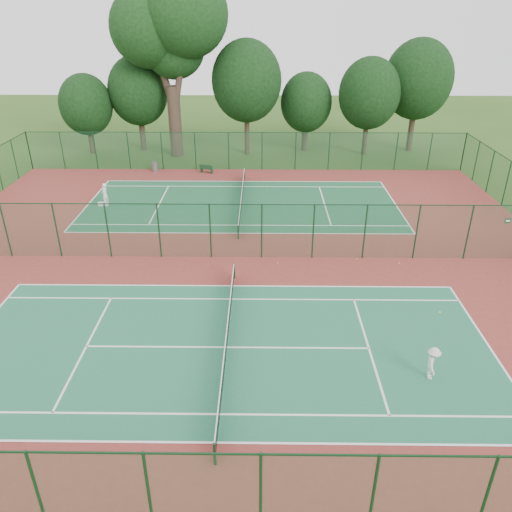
# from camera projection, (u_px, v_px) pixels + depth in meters

# --- Properties ---
(ground) EXTENTS (120.00, 120.00, 0.00)m
(ground) POSITION_uv_depth(u_px,v_px,m) (237.00, 257.00, 30.57)
(ground) COLOR #2D4F18
(ground) RESTS_ON ground
(red_pad) EXTENTS (40.00, 36.00, 0.01)m
(red_pad) POSITION_uv_depth(u_px,v_px,m) (237.00, 257.00, 30.57)
(red_pad) COLOR maroon
(red_pad) RESTS_ON ground
(court_near) EXTENTS (23.77, 10.97, 0.01)m
(court_near) POSITION_uv_depth(u_px,v_px,m) (227.00, 347.00, 22.55)
(court_near) COLOR #206546
(court_near) RESTS_ON red_pad
(court_far) EXTENTS (23.77, 10.97, 0.01)m
(court_far) POSITION_uv_depth(u_px,v_px,m) (242.00, 204.00, 38.59)
(court_far) COLOR #1B5633
(court_far) RESTS_ON red_pad
(fence_north) EXTENTS (40.00, 0.09, 3.50)m
(fence_north) POSITION_uv_depth(u_px,v_px,m) (245.00, 151.00, 45.82)
(fence_north) COLOR #17472D
(fence_north) RESTS_ON ground
(fence_south) EXTENTS (40.00, 0.09, 3.50)m
(fence_south) POSITION_uv_depth(u_px,v_px,m) (205.00, 498.00, 13.74)
(fence_south) COLOR #184A27
(fence_south) RESTS_ON ground
(fence_divider) EXTENTS (40.00, 0.09, 3.50)m
(fence_divider) POSITION_uv_depth(u_px,v_px,m) (236.00, 231.00, 29.78)
(fence_divider) COLOR #174726
(fence_divider) RESTS_ON ground
(tennis_net_near) EXTENTS (0.10, 12.90, 0.97)m
(tennis_net_near) POSITION_uv_depth(u_px,v_px,m) (227.00, 338.00, 22.31)
(tennis_net_near) COLOR #13361A
(tennis_net_near) RESTS_ON ground
(tennis_net_far) EXTENTS (0.10, 12.90, 0.97)m
(tennis_net_far) POSITION_uv_depth(u_px,v_px,m) (242.00, 198.00, 38.35)
(tennis_net_far) COLOR #123119
(tennis_net_far) RESTS_ON ground
(player_near) EXTENTS (0.73, 1.05, 1.48)m
(player_near) POSITION_uv_depth(u_px,v_px,m) (432.00, 363.00, 20.40)
(player_near) COLOR silver
(player_near) RESTS_ON court_near
(player_far) EXTENTS (0.51, 0.69, 1.74)m
(player_far) POSITION_uv_depth(u_px,v_px,m) (105.00, 194.00, 37.98)
(player_far) COLOR white
(player_far) RESTS_ON court_far
(trash_bin) EXTENTS (0.62, 0.62, 0.93)m
(trash_bin) POSITION_uv_depth(u_px,v_px,m) (155.00, 167.00, 45.76)
(trash_bin) COLOR slate
(trash_bin) RESTS_ON red_pad
(bench) EXTENTS (1.34, 0.80, 0.79)m
(bench) POSITION_uv_depth(u_px,v_px,m) (206.00, 169.00, 45.44)
(bench) COLOR #113218
(bench) RESTS_ON red_pad
(kit_bag) EXTENTS (0.77, 0.33, 0.28)m
(kit_bag) POSITION_uv_depth(u_px,v_px,m) (103.00, 204.00, 38.22)
(kit_bag) COLOR silver
(kit_bag) RESTS_ON red_pad
(stray_ball_a) EXTENTS (0.07, 0.07, 0.07)m
(stray_ball_a) POSITION_uv_depth(u_px,v_px,m) (357.00, 259.00, 30.27)
(stray_ball_a) COLOR yellow
(stray_ball_a) RESTS_ON red_pad
(stray_ball_b) EXTENTS (0.07, 0.07, 0.07)m
(stray_ball_b) POSITION_uv_depth(u_px,v_px,m) (399.00, 263.00, 29.78)
(stray_ball_b) COLOR #E3F338
(stray_ball_b) RESTS_ON red_pad
(stray_ball_c) EXTENTS (0.08, 0.08, 0.08)m
(stray_ball_c) POSITION_uv_depth(u_px,v_px,m) (277.00, 263.00, 29.80)
(stray_ball_c) COLOR #C5E535
(stray_ball_c) RESTS_ON red_pad
(big_tree) EXTENTS (10.99, 8.05, 16.89)m
(big_tree) POSITION_uv_depth(u_px,v_px,m) (170.00, 27.00, 45.67)
(big_tree) COLOR #37261E
(big_tree) RESTS_ON ground
(evergreen_row) EXTENTS (39.00, 5.00, 12.00)m
(evergreen_row) POSITION_uv_depth(u_px,v_px,m) (252.00, 152.00, 52.18)
(evergreen_row) COLOR black
(evergreen_row) RESTS_ON ground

